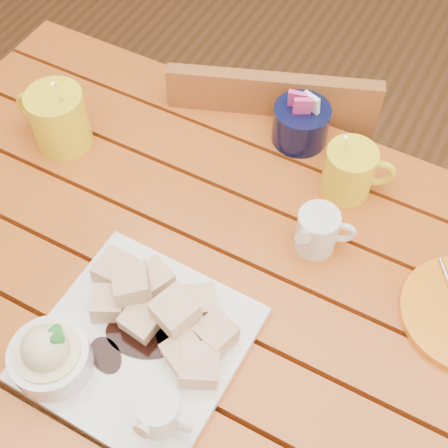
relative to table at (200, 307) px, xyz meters
The scene contains 8 objects.
ground 0.64m from the table, 90.00° to the right, with size 5.00×5.00×0.00m, color #543518.
table is the anchor object (origin of this frame).
dessert_plate 0.22m from the table, 100.62° to the right, with size 0.29×0.29×0.11m.
coffee_mug_left 0.41m from the table, 159.63° to the left, with size 0.14×0.10×0.17m.
coffee_mug_right 0.34m from the table, 62.55° to the left, with size 0.12×0.08×0.14m.
cream_pitcher 0.25m from the table, 44.70° to the left, with size 0.10×0.08×0.08m.
sugar_caddy 0.37m from the table, 86.66° to the left, with size 0.10×0.10×0.11m.
chair_far 0.51m from the table, 100.88° to the left, with size 0.51×0.51×0.83m.
Camera 1 is at (0.27, -0.41, 1.60)m, focal length 50.00 mm.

